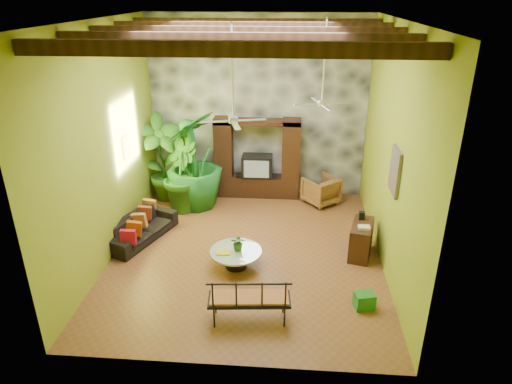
# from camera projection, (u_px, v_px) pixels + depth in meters

# --- Properties ---
(ground) EXTENTS (7.00, 7.00, 0.00)m
(ground) POSITION_uv_depth(u_px,v_px,m) (247.00, 251.00, 10.51)
(ground) COLOR brown
(ground) RESTS_ON ground
(ceiling) EXTENTS (6.00, 7.00, 0.02)m
(ceiling) POSITION_uv_depth(u_px,v_px,m) (245.00, 20.00, 8.48)
(ceiling) COLOR silver
(ceiling) RESTS_ON back_wall
(back_wall) EXTENTS (6.00, 0.02, 5.00)m
(back_wall) POSITION_uv_depth(u_px,v_px,m) (258.00, 108.00, 12.68)
(back_wall) COLOR olive
(back_wall) RESTS_ON ground
(left_wall) EXTENTS (0.02, 7.00, 5.00)m
(left_wall) POSITION_uv_depth(u_px,v_px,m) (106.00, 144.00, 9.71)
(left_wall) COLOR olive
(left_wall) RESTS_ON ground
(right_wall) EXTENTS (0.02, 7.00, 5.00)m
(right_wall) POSITION_uv_depth(u_px,v_px,m) (392.00, 151.00, 9.28)
(right_wall) COLOR olive
(right_wall) RESTS_ON ground
(stone_accent_wall) EXTENTS (5.98, 0.10, 4.98)m
(stone_accent_wall) POSITION_uv_depth(u_px,v_px,m) (258.00, 108.00, 12.63)
(stone_accent_wall) COLOR #36383D
(stone_accent_wall) RESTS_ON ground
(ceiling_beams) EXTENTS (5.95, 5.36, 0.22)m
(ceiling_beams) POSITION_uv_depth(u_px,v_px,m) (245.00, 32.00, 8.57)
(ceiling_beams) COLOR #311A0F
(ceiling_beams) RESTS_ON ceiling
(entertainment_center) EXTENTS (2.40, 0.55, 2.30)m
(entertainment_center) POSITION_uv_depth(u_px,v_px,m) (257.00, 164.00, 12.98)
(entertainment_center) COLOR black
(entertainment_center) RESTS_ON ground
(ceiling_fan_front) EXTENTS (1.28, 1.28, 1.86)m
(ceiling_fan_front) POSITION_uv_depth(u_px,v_px,m) (233.00, 110.00, 8.78)
(ceiling_fan_front) COLOR silver
(ceiling_fan_front) RESTS_ON ceiling
(ceiling_fan_back) EXTENTS (1.28, 1.28, 1.86)m
(ceiling_fan_back) POSITION_uv_depth(u_px,v_px,m) (323.00, 94.00, 10.11)
(ceiling_fan_back) COLOR silver
(ceiling_fan_back) RESTS_ON ceiling
(wall_art_mask) EXTENTS (0.06, 0.32, 0.55)m
(wall_art_mask) POSITION_uv_depth(u_px,v_px,m) (126.00, 147.00, 10.78)
(wall_art_mask) COLOR gold
(wall_art_mask) RESTS_ON left_wall
(wall_art_painting) EXTENTS (0.06, 0.70, 0.90)m
(wall_art_painting) POSITION_uv_depth(u_px,v_px,m) (395.00, 171.00, 8.82)
(wall_art_painting) COLOR navy
(wall_art_painting) RESTS_ON right_wall
(sofa) EXTENTS (1.47, 2.16, 0.59)m
(sofa) POSITION_uv_depth(u_px,v_px,m) (140.00, 228.00, 10.91)
(sofa) COLOR black
(sofa) RESTS_ON ground
(wicker_armchair) EXTENTS (1.17, 1.18, 0.77)m
(wicker_armchair) POSITION_uv_depth(u_px,v_px,m) (321.00, 190.00, 12.73)
(wicker_armchair) COLOR olive
(wicker_armchair) RESTS_ON ground
(tall_plant_a) EXTENTS (1.58, 1.41, 2.50)m
(tall_plant_a) POSITION_uv_depth(u_px,v_px,m) (161.00, 158.00, 12.59)
(tall_plant_a) COLOR #2E691B
(tall_plant_a) RESTS_ON ground
(tall_plant_b) EXTENTS (1.19, 1.34, 2.03)m
(tall_plant_b) POSITION_uv_depth(u_px,v_px,m) (180.00, 174.00, 12.14)
(tall_plant_b) COLOR #276C1C
(tall_plant_b) RESTS_ON ground
(tall_plant_c) EXTENTS (1.94, 1.94, 2.66)m
(tall_plant_c) POSITION_uv_depth(u_px,v_px,m) (194.00, 160.00, 12.20)
(tall_plant_c) COLOR #1B6720
(tall_plant_c) RESTS_ON ground
(coffee_table) EXTENTS (1.12, 1.12, 0.40)m
(coffee_table) POSITION_uv_depth(u_px,v_px,m) (236.00, 256.00, 9.82)
(coffee_table) COLOR black
(coffee_table) RESTS_ON ground
(centerpiece_plant) EXTENTS (0.35, 0.31, 0.35)m
(centerpiece_plant) POSITION_uv_depth(u_px,v_px,m) (238.00, 243.00, 9.72)
(centerpiece_plant) COLOR #265A17
(centerpiece_plant) RESTS_ON coffee_table
(yellow_tray) EXTENTS (0.30, 0.22, 0.03)m
(yellow_tray) POSITION_uv_depth(u_px,v_px,m) (223.00, 253.00, 9.66)
(yellow_tray) COLOR gold
(yellow_tray) RESTS_ON coffee_table
(iron_bench) EXTENTS (1.50, 0.66, 0.57)m
(iron_bench) POSITION_uv_depth(u_px,v_px,m) (249.00, 298.00, 8.04)
(iron_bench) COLOR black
(iron_bench) RESTS_ON ground
(side_console) EXTENTS (0.66, 1.04, 0.77)m
(side_console) POSITION_uv_depth(u_px,v_px,m) (361.00, 240.00, 10.22)
(side_console) COLOR #351911
(side_console) RESTS_ON ground
(green_bin) EXTENTS (0.42, 0.35, 0.32)m
(green_bin) POSITION_uv_depth(u_px,v_px,m) (364.00, 301.00, 8.59)
(green_bin) COLOR #1C6A2A
(green_bin) RESTS_ON ground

